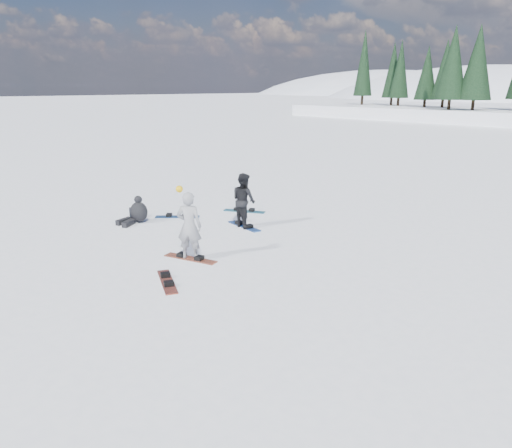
{
  "coord_description": "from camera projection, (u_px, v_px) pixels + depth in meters",
  "views": [
    {
      "loc": [
        8.91,
        -8.0,
        4.37
      ],
      "look_at": [
        0.2,
        -0.15,
        1.1
      ],
      "focal_mm": 35.0,
      "sensor_mm": 36.0,
      "label": 1
    }
  ],
  "objects": [
    {
      "name": "snowboard_loose_c",
      "position": [
        244.0,
        211.0,
        17.86
      ],
      "size": [
        1.43,
        1.02,
        0.03
      ],
      "primitive_type": "cube",
      "rotation": [
        0.0,
        0.0,
        0.55
      ],
      "color": "#196C8B",
      "rests_on": "ground"
    },
    {
      "name": "ground",
      "position": [
        255.0,
        263.0,
        12.71
      ],
      "size": [
        420.0,
        420.0,
        0.0
      ],
      "primitive_type": "plane",
      "color": "white",
      "rests_on": "ground"
    },
    {
      "name": "snowboard_man",
      "position": [
        244.0,
        226.0,
        15.97
      ],
      "size": [
        1.52,
        0.45,
        0.03
      ],
      "primitive_type": "cube",
      "rotation": [
        0.0,
        0.0,
        -0.11
      ],
      "color": "#1B4799",
      "rests_on": "ground"
    },
    {
      "name": "snowboarder_woman",
      "position": [
        189.0,
        226.0,
        12.74
      ],
      "size": [
        0.78,
        0.73,
        1.94
      ],
      "rotation": [
        0.0,
        0.0,
        3.77
      ],
      "color": "#949499",
      "rests_on": "ground"
    },
    {
      "name": "gear_bag",
      "position": [
        134.0,
        213.0,
        17.09
      ],
      "size": [
        0.53,
        0.46,
        0.3
      ],
      "primitive_type": "cube",
      "rotation": [
        0.0,
        0.0,
        -0.41
      ],
      "color": "black",
      "rests_on": "ground"
    },
    {
      "name": "snowboard_loose_b",
      "position": [
        167.0,
        282.0,
        11.46
      ],
      "size": [
        1.48,
        0.87,
        0.03
      ],
      "primitive_type": "cube",
      "rotation": [
        0.0,
        0.0,
        -0.42
      ],
      "color": "maroon",
      "rests_on": "ground"
    },
    {
      "name": "seated_rider",
      "position": [
        137.0,
        212.0,
        16.37
      ],
      "size": [
        0.81,
        1.16,
        0.89
      ],
      "rotation": [
        0.0,
        0.0,
        0.44
      ],
      "color": "black",
      "rests_on": "ground"
    },
    {
      "name": "snowboarder_man",
      "position": [
        244.0,
        200.0,
        15.74
      ],
      "size": [
        0.91,
        0.74,
        1.74
      ],
      "primitive_type": "imported",
      "rotation": [
        0.0,
        0.0,
        3.04
      ],
      "color": "black",
      "rests_on": "ground"
    },
    {
      "name": "snowboard_loose_a",
      "position": [
        177.0,
        217.0,
        17.1
      ],
      "size": [
        1.22,
        1.29,
        0.03
      ],
      "primitive_type": "cube",
      "rotation": [
        0.0,
        0.0,
        0.83
      ],
      "color": "navy",
      "rests_on": "ground"
    },
    {
      "name": "snowboard_woman",
      "position": [
        190.0,
        259.0,
        12.98
      ],
      "size": [
        1.5,
        0.78,
        0.03
      ],
      "primitive_type": "cube",
      "rotation": [
        0.0,
        0.0,
        0.35
      ],
      "color": "#9F4322",
      "rests_on": "ground"
    }
  ]
}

